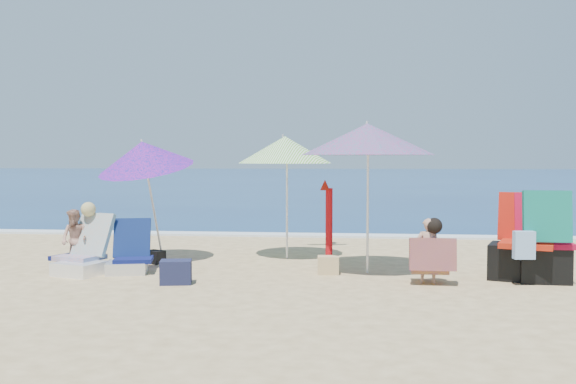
# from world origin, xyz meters

# --- Properties ---
(ground) EXTENTS (120.00, 120.00, 0.00)m
(ground) POSITION_xyz_m (0.00, 0.00, 0.00)
(ground) COLOR #D8BC84
(ground) RESTS_ON ground
(sea) EXTENTS (120.00, 80.00, 0.12)m
(sea) POSITION_xyz_m (0.00, 45.00, -0.05)
(sea) COLOR navy
(sea) RESTS_ON ground
(foam) EXTENTS (120.00, 0.50, 0.04)m
(foam) POSITION_xyz_m (0.00, 5.10, 0.02)
(foam) COLOR white
(foam) RESTS_ON ground
(umbrella_turquoise) EXTENTS (2.14, 2.14, 2.07)m
(umbrella_turquoise) POSITION_xyz_m (0.78, 1.05, 1.82)
(umbrella_turquoise) COLOR white
(umbrella_turquoise) RESTS_ON ground
(umbrella_striped) EXTENTS (1.73, 1.73, 1.93)m
(umbrella_striped) POSITION_xyz_m (-0.47, 2.20, 1.69)
(umbrella_striped) COLOR white
(umbrella_striped) RESTS_ON ground
(umbrella_blue) EXTENTS (1.90, 1.93, 1.96)m
(umbrella_blue) POSITION_xyz_m (-2.53, 1.62, 1.61)
(umbrella_blue) COLOR silver
(umbrella_blue) RESTS_ON ground
(furled_umbrella) EXTENTS (0.18, 0.19, 1.27)m
(furled_umbrella) POSITION_xyz_m (0.25, 1.01, 0.70)
(furled_umbrella) COLOR #A40B10
(furled_umbrella) RESTS_ON ground
(chair_navy) EXTENTS (0.68, 0.75, 0.72)m
(chair_navy) POSITION_xyz_m (-2.45, 0.71, 0.19)
(chair_navy) COLOR #0E164F
(chair_navy) RESTS_ON ground
(chair_rainbow) EXTENTS (0.80, 0.96, 0.80)m
(chair_rainbow) POSITION_xyz_m (-3.06, 0.59, 0.21)
(chair_rainbow) COLOR #E96D52
(chair_rainbow) RESTS_ON ground
(camp_chair_left) EXTENTS (0.87, 0.93, 1.12)m
(camp_chair_left) POSITION_xyz_m (2.70, 0.76, 0.33)
(camp_chair_left) COLOR #B2200C
(camp_chair_left) RESTS_ON ground
(camp_chair_right) EXTENTS (0.81, 0.82, 1.17)m
(camp_chair_right) POSITION_xyz_m (2.98, 0.61, 0.42)
(camp_chair_right) COLOR maroon
(camp_chair_right) RESTS_ON ground
(person_center) EXTENTS (0.57, 0.47, 0.83)m
(person_center) POSITION_xyz_m (1.54, 0.31, 0.40)
(person_center) COLOR tan
(person_center) RESTS_ON ground
(person_left) EXTENTS (0.77, 0.82, 0.95)m
(person_left) POSITION_xyz_m (-3.25, 0.84, 0.43)
(person_left) COLOR #A87965
(person_left) RESTS_ON ground
(bag_navy_a) EXTENTS (0.42, 0.34, 0.30)m
(bag_navy_a) POSITION_xyz_m (-1.60, -0.01, 0.15)
(bag_navy_a) COLOR #1B1F3C
(bag_navy_a) RESTS_ON ground
(bag_black_a) EXTENTS (0.32, 0.30, 0.19)m
(bag_black_a) POSITION_xyz_m (-2.34, 1.49, 0.10)
(bag_black_a) COLOR black
(bag_black_a) RESTS_ON ground
(bag_tan) EXTENTS (0.29, 0.22, 0.24)m
(bag_tan) POSITION_xyz_m (0.26, 0.87, 0.12)
(bag_tan) COLOR tan
(bag_tan) RESTS_ON ground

